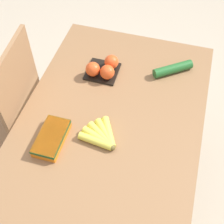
# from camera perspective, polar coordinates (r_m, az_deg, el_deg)

# --- Properties ---
(ground_plane) EXTENTS (12.00, 12.00, 0.00)m
(ground_plane) POSITION_cam_1_polar(r_m,az_deg,el_deg) (2.09, 0.00, -12.92)
(ground_plane) COLOR #B7A88E
(dining_table) EXTENTS (1.21, 0.84, 0.73)m
(dining_table) POSITION_cam_1_polar(r_m,az_deg,el_deg) (1.54, 0.00, -3.11)
(dining_table) COLOR olive
(dining_table) RESTS_ON ground_plane
(chair) EXTENTS (0.45, 0.43, 1.01)m
(chair) POSITION_cam_1_polar(r_m,az_deg,el_deg) (1.80, -18.14, -1.04)
(chair) COLOR #8E6642
(chair) RESTS_ON ground_plane
(banana_bunch) EXTENTS (0.16, 0.17, 0.03)m
(banana_bunch) POSITION_cam_1_polar(r_m,az_deg,el_deg) (1.37, -1.90, -4.46)
(banana_bunch) COLOR brown
(banana_bunch) RESTS_ON dining_table
(tomato_pack) EXTENTS (0.16, 0.16, 0.08)m
(tomato_pack) POSITION_cam_1_polar(r_m,az_deg,el_deg) (1.60, -1.55, 7.97)
(tomato_pack) COLOR black
(tomato_pack) RESTS_ON dining_table
(carrot_bag) EXTENTS (0.20, 0.11, 0.04)m
(carrot_bag) POSITION_cam_1_polar(r_m,az_deg,el_deg) (1.38, -11.01, -4.61)
(carrot_bag) COLOR orange
(carrot_bag) RESTS_ON dining_table
(cucumber_near) EXTENTS (0.16, 0.20, 0.05)m
(cucumber_near) POSITION_cam_1_polar(r_m,az_deg,el_deg) (1.65, 11.06, 7.75)
(cucumber_near) COLOR #236028
(cucumber_near) RESTS_ON dining_table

